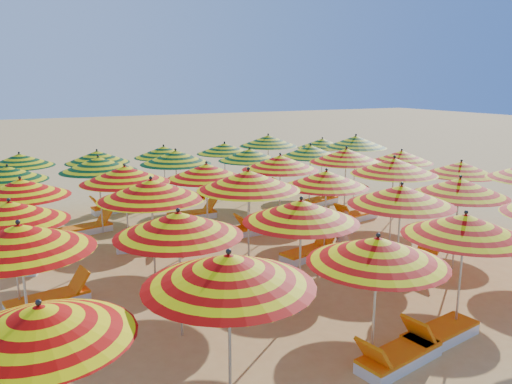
% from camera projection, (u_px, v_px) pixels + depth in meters
% --- Properties ---
extents(ground, '(120.00, 120.00, 0.00)m').
position_uv_depth(ground, '(264.00, 248.00, 14.71)').
color(ground, '#DCAC61').
rests_on(ground, ground).
extents(umbrella_0, '(2.93, 2.93, 2.35)m').
position_uv_depth(umbrella_0, '(40.00, 322.00, 5.81)').
color(umbrella_0, silver).
rests_on(umbrella_0, ground).
extents(umbrella_1, '(2.49, 2.49, 2.58)m').
position_uv_depth(umbrella_1, '(229.00, 270.00, 6.86)').
color(umbrella_1, silver).
rests_on(umbrella_1, ground).
extents(umbrella_2, '(2.94, 2.94, 2.44)m').
position_uv_depth(umbrella_2, '(377.00, 250.00, 8.04)').
color(umbrella_2, silver).
rests_on(umbrella_2, ground).
extents(umbrella_3, '(2.44, 2.44, 2.46)m').
position_uv_depth(umbrella_3, '(465.00, 225.00, 9.35)').
color(umbrella_3, silver).
rests_on(umbrella_3, ground).
extents(umbrella_6, '(3.00, 3.00, 2.59)m').
position_uv_depth(umbrella_6, '(19.00, 238.00, 8.23)').
color(umbrella_6, silver).
rests_on(umbrella_6, ground).
extents(umbrella_7, '(2.41, 2.41, 2.55)m').
position_uv_depth(umbrella_7, '(178.00, 224.00, 9.18)').
color(umbrella_7, silver).
rests_on(umbrella_7, ground).
extents(umbrella_8, '(2.68, 2.68, 2.54)m').
position_uv_depth(umbrella_8, '(301.00, 211.00, 10.13)').
color(umbrella_8, silver).
rests_on(umbrella_8, ground).
extents(umbrella_9, '(2.55, 2.55, 2.58)m').
position_uv_depth(umbrella_9, '(401.00, 195.00, 11.40)').
color(umbrella_9, silver).
rests_on(umbrella_9, ground).
extents(umbrella_10, '(2.95, 2.95, 2.53)m').
position_uv_depth(umbrella_10, '(460.00, 187.00, 12.48)').
color(umbrella_10, silver).
rests_on(umbrella_10, ground).
extents(umbrella_12, '(2.99, 2.99, 2.49)m').
position_uv_depth(umbrella_12, '(10.00, 212.00, 10.23)').
color(umbrella_12, silver).
rests_on(umbrella_12, ground).
extents(umbrella_13, '(3.34, 3.34, 2.67)m').
position_uv_depth(umbrella_13, '(151.00, 190.00, 11.60)').
color(umbrella_13, silver).
rests_on(umbrella_13, ground).
extents(umbrella_14, '(3.32, 3.32, 2.74)m').
position_uv_depth(umbrella_14, '(248.00, 180.00, 12.37)').
color(umbrella_14, silver).
rests_on(umbrella_14, ground).
extents(umbrella_15, '(3.09, 3.09, 2.49)m').
position_uv_depth(umbrella_15, '(326.00, 179.00, 13.69)').
color(umbrella_15, silver).
rests_on(umbrella_15, ground).
extents(umbrella_16, '(2.98, 2.98, 2.69)m').
position_uv_depth(umbrella_16, '(394.00, 166.00, 14.68)').
color(umbrella_16, silver).
rests_on(umbrella_16, ground).
extents(umbrella_17, '(2.71, 2.71, 2.41)m').
position_uv_depth(umbrella_17, '(461.00, 168.00, 15.77)').
color(umbrella_17, silver).
rests_on(umbrella_17, ground).
extents(umbrella_18, '(2.96, 2.96, 2.51)m').
position_uv_depth(umbrella_18, '(21.00, 188.00, 12.44)').
color(umbrella_18, silver).
rests_on(umbrella_18, ground).
extents(umbrella_19, '(3.08, 3.08, 2.62)m').
position_uv_depth(umbrella_19, '(125.00, 174.00, 13.74)').
color(umbrella_19, silver).
rests_on(umbrella_19, ground).
extents(umbrella_20, '(2.96, 2.96, 2.54)m').
position_uv_depth(umbrella_20, '(206.00, 171.00, 14.56)').
color(umbrella_20, silver).
rests_on(umbrella_20, ground).
extents(umbrella_21, '(3.12, 3.12, 2.61)m').
position_uv_depth(umbrella_21, '(280.00, 163.00, 15.80)').
color(umbrella_21, silver).
rests_on(umbrella_21, ground).
extents(umbrella_22, '(2.74, 2.74, 2.66)m').
position_uv_depth(umbrella_22, '(346.00, 156.00, 16.96)').
color(umbrella_22, silver).
rests_on(umbrella_22, ground).
extents(umbrella_23, '(2.61, 2.61, 2.41)m').
position_uv_depth(umbrella_23, '(401.00, 156.00, 18.24)').
color(umbrella_23, silver).
rests_on(umbrella_23, ground).
extents(umbrella_24, '(2.55, 2.55, 2.42)m').
position_uv_depth(umbrella_24, '(8.00, 174.00, 14.82)').
color(umbrella_24, silver).
rests_on(umbrella_24, ground).
extents(umbrella_25, '(2.72, 2.72, 2.57)m').
position_uv_depth(umbrella_25, '(98.00, 164.00, 15.72)').
color(umbrella_25, silver).
rests_on(umbrella_25, ground).
extents(umbrella_26, '(3.13, 3.13, 2.58)m').
position_uv_depth(umbrella_26, '(176.00, 157.00, 17.06)').
color(umbrella_26, silver).
rests_on(umbrella_26, ground).
extents(umbrella_27, '(2.83, 2.83, 2.46)m').
position_uv_depth(umbrella_27, '(250.00, 155.00, 18.36)').
color(umbrella_27, silver).
rests_on(umbrella_27, ground).
extents(umbrella_28, '(2.60, 2.60, 2.50)m').
position_uv_depth(umbrella_28, '(310.00, 151.00, 19.11)').
color(umbrella_28, silver).
rests_on(umbrella_28, ground).
extents(umbrella_29, '(2.60, 2.60, 2.71)m').
position_uv_depth(umbrella_29, '(356.00, 142.00, 20.52)').
color(umbrella_29, silver).
rests_on(umbrella_29, ground).
extents(umbrella_30, '(2.92, 2.92, 2.45)m').
position_uv_depth(umbrella_30, '(20.00, 160.00, 17.19)').
color(umbrella_30, silver).
rests_on(umbrella_30, ground).
extents(umbrella_31, '(3.02, 3.02, 2.44)m').
position_uv_depth(umbrella_31, '(97.00, 157.00, 18.01)').
color(umbrella_31, silver).
rests_on(umbrella_31, ground).
extents(umbrella_32, '(2.34, 2.34, 2.43)m').
position_uv_depth(umbrella_32, '(164.00, 152.00, 19.38)').
color(umbrella_32, silver).
rests_on(umbrella_32, ground).
extents(umbrella_33, '(2.35, 2.35, 2.42)m').
position_uv_depth(umbrella_33, '(225.00, 148.00, 20.35)').
color(umbrella_33, silver).
rests_on(umbrella_33, ground).
extents(umbrella_34, '(3.02, 3.02, 2.65)m').
position_uv_depth(umbrella_34, '(268.00, 141.00, 21.33)').
color(umbrella_34, silver).
rests_on(umbrella_34, ground).
extents(umbrella_35, '(2.42, 2.42, 2.38)m').
position_uv_depth(umbrella_35, '(322.00, 143.00, 22.38)').
color(umbrella_35, silver).
rests_on(umbrella_35, ground).
extents(lounger_0, '(1.81, 0.89, 0.69)m').
position_uv_depth(lounger_0, '(397.00, 357.00, 8.61)').
color(lounger_0, white).
rests_on(lounger_0, ground).
extents(lounger_1, '(1.80, 0.85, 0.69)m').
position_uv_depth(lounger_1, '(439.00, 334.00, 9.40)').
color(lounger_1, white).
rests_on(lounger_1, ground).
extents(lounger_3, '(1.81, 0.90, 0.69)m').
position_uv_depth(lounger_3, '(0.00, 362.00, 8.46)').
color(lounger_3, white).
rests_on(lounger_3, ground).
extents(lounger_4, '(1.80, 0.83, 0.69)m').
position_uv_depth(lounger_4, '(407.00, 274.00, 12.34)').
color(lounger_4, white).
rests_on(lounger_4, ground).
extents(lounger_6, '(1.81, 0.91, 0.69)m').
position_uv_depth(lounger_6, '(50.00, 300.00, 10.88)').
color(lounger_6, white).
rests_on(lounger_6, ground).
extents(lounger_7, '(1.82, 0.95, 0.69)m').
position_uv_depth(lounger_7, '(310.00, 252.00, 13.90)').
color(lounger_7, white).
rests_on(lounger_7, ground).
extents(lounger_8, '(1.82, 1.18, 0.69)m').
position_uv_depth(lounger_8, '(7.00, 268.00, 12.74)').
color(lounger_8, white).
rests_on(lounger_8, ground).
extents(lounger_9, '(1.82, 0.95, 0.69)m').
position_uv_depth(lounger_9, '(148.00, 244.00, 14.60)').
color(lounger_9, white).
rests_on(lounger_9, ground).
extents(lounger_10, '(1.74, 0.59, 0.69)m').
position_uv_depth(lounger_10, '(260.00, 228.00, 16.19)').
color(lounger_10, white).
rests_on(lounger_10, ground).
extents(lounger_11, '(1.81, 0.91, 0.69)m').
position_uv_depth(lounger_11, '(355.00, 216.00, 17.67)').
color(lounger_11, white).
rests_on(lounger_11, ground).
extents(lounger_12, '(1.82, 0.94, 0.69)m').
position_uv_depth(lounger_12, '(86.00, 229.00, 16.13)').
color(lounger_12, white).
rests_on(lounger_12, ground).
extents(lounger_13, '(1.73, 0.58, 0.69)m').
position_uv_depth(lounger_13, '(193.00, 215.00, 17.83)').
color(lounger_13, white).
rests_on(lounger_13, ground).
extents(lounger_14, '(1.83, 1.04, 0.69)m').
position_uv_depth(lounger_14, '(320.00, 201.00, 19.92)').
color(lounger_14, white).
rests_on(lounger_14, ground).
extents(lounger_15, '(1.82, 0.95, 0.69)m').
position_uv_depth(lounger_15, '(10.00, 218.00, 17.36)').
color(lounger_15, white).
rests_on(lounger_15, ground).
extents(lounger_16, '(1.79, 0.77, 0.69)m').
position_uv_depth(lounger_16, '(114.00, 208.00, 18.75)').
color(lounger_16, white).
rests_on(lounger_16, ground).
extents(lounger_17, '(1.82, 1.23, 0.69)m').
position_uv_depth(lounger_17, '(150.00, 202.00, 19.61)').
color(lounger_17, white).
rests_on(lounger_17, ground).
extents(lounger_18, '(1.79, 0.81, 0.69)m').
position_uv_depth(lounger_18, '(258.00, 191.00, 21.59)').
color(lounger_18, white).
rests_on(lounger_18, ground).
extents(beachgoer_a, '(0.50, 0.59, 1.38)m').
position_uv_depth(beachgoer_a, '(344.00, 236.00, 13.62)').
color(beachgoer_a, tan).
rests_on(beachgoer_a, ground).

